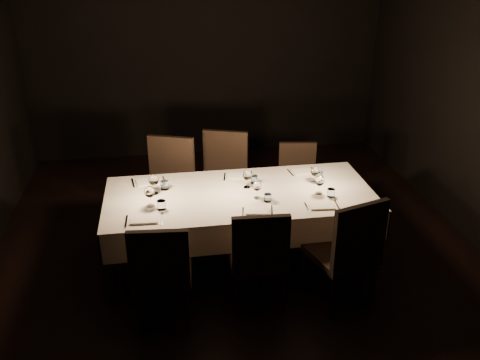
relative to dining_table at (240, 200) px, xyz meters
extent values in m
cube|color=black|center=(0.00, 0.00, -0.69)|extent=(5.00, 6.00, 0.01)
cube|color=black|center=(0.00, 3.00, 0.81)|extent=(5.00, 0.01, 3.00)
cube|color=black|center=(0.00, 0.00, 0.04)|extent=(2.40, 1.00, 0.04)
cylinder|color=black|center=(-1.12, -0.42, -0.33)|extent=(0.07, 0.07, 0.71)
cylinder|color=black|center=(-1.12, 0.42, -0.33)|extent=(0.07, 0.07, 0.71)
cylinder|color=black|center=(1.12, -0.42, -0.33)|extent=(0.07, 0.07, 0.71)
cylinder|color=black|center=(1.12, 0.42, -0.33)|extent=(0.07, 0.07, 0.71)
cube|color=beige|center=(0.00, 0.00, 0.07)|extent=(2.52, 1.12, 0.01)
cube|color=beige|center=(0.00, 0.55, -0.08)|extent=(2.52, 0.01, 0.28)
cube|color=beige|center=(0.00, -0.55, -0.08)|extent=(2.52, 0.01, 0.28)
cube|color=beige|center=(1.25, 0.00, -0.08)|extent=(0.01, 1.12, 0.28)
cube|color=beige|center=(-1.25, 0.00, -0.08)|extent=(0.01, 1.12, 0.28)
cylinder|color=black|center=(-0.54, -0.55, -0.48)|extent=(0.04, 0.04, 0.40)
cylinder|color=black|center=(-0.58, -0.94, -0.48)|extent=(0.04, 0.04, 0.40)
cylinder|color=black|center=(-0.93, -0.52, -0.48)|extent=(0.04, 0.04, 0.40)
cylinder|color=black|center=(-0.96, -0.90, -0.48)|extent=(0.04, 0.04, 0.40)
cube|color=black|center=(-0.75, -0.73, -0.25)|extent=(0.51, 0.51, 0.06)
cube|color=black|center=(-0.77, -0.93, 0.03)|extent=(0.47, 0.09, 0.51)
cube|color=silver|center=(-0.88, -0.38, 0.08)|extent=(0.24, 0.16, 0.02)
cube|color=silver|center=(-1.03, -0.38, 0.08)|extent=(0.02, 0.21, 0.01)
cube|color=silver|center=(-0.74, -0.38, 0.08)|extent=(0.02, 0.21, 0.01)
cylinder|color=silver|center=(-0.74, -0.20, 0.12)|extent=(0.08, 0.08, 0.08)
cylinder|color=white|center=(-0.83, -0.12, 0.08)|extent=(0.07, 0.07, 0.00)
cylinder|color=white|center=(-0.83, -0.12, 0.12)|extent=(0.01, 0.01, 0.09)
ellipsoid|color=white|center=(-0.83, -0.12, 0.21)|extent=(0.09, 0.09, 0.11)
cylinder|color=black|center=(0.25, -0.46, -0.48)|extent=(0.04, 0.04, 0.41)
cylinder|color=black|center=(0.23, -0.84, -0.48)|extent=(0.04, 0.04, 0.41)
cylinder|color=black|center=(-0.14, -0.44, -0.48)|extent=(0.04, 0.04, 0.41)
cylinder|color=black|center=(-0.16, -0.83, -0.48)|extent=(0.04, 0.04, 0.41)
cube|color=black|center=(0.04, -0.64, -0.25)|extent=(0.49, 0.49, 0.06)
cube|color=black|center=(0.03, -0.85, 0.04)|extent=(0.47, 0.07, 0.51)
cube|color=silver|center=(0.09, -0.38, 0.08)|extent=(0.23, 0.17, 0.01)
cube|color=silver|center=(-0.04, -0.38, 0.08)|extent=(0.05, 0.18, 0.01)
cube|color=silver|center=(0.22, -0.38, 0.08)|extent=(0.05, 0.18, 0.01)
cylinder|color=silver|center=(0.22, -0.20, 0.11)|extent=(0.07, 0.07, 0.07)
cylinder|color=white|center=(0.14, -0.12, 0.08)|extent=(0.06, 0.06, 0.00)
cylinder|color=white|center=(0.14, -0.12, 0.12)|extent=(0.01, 0.01, 0.08)
ellipsoid|color=white|center=(0.14, -0.12, 0.20)|extent=(0.08, 0.08, 0.09)
cylinder|color=black|center=(0.90, -0.44, -0.47)|extent=(0.04, 0.04, 0.44)
cylinder|color=black|center=(1.03, -0.85, -0.47)|extent=(0.04, 0.04, 0.44)
cylinder|color=black|center=(0.50, -0.57, -0.47)|extent=(0.04, 0.04, 0.44)
cylinder|color=black|center=(0.62, -0.97, -0.47)|extent=(0.04, 0.04, 0.44)
cube|color=black|center=(0.76, -0.71, -0.22)|extent=(0.63, 0.63, 0.07)
cube|color=black|center=(0.83, -0.92, 0.09)|extent=(0.50, 0.19, 0.55)
cube|color=silver|center=(0.68, -0.38, 0.08)|extent=(0.23, 0.16, 0.02)
cube|color=silver|center=(0.54, -0.38, 0.08)|extent=(0.03, 0.20, 0.01)
cube|color=silver|center=(0.82, -0.38, 0.08)|extent=(0.02, 0.20, 0.01)
cylinder|color=silver|center=(0.82, -0.20, 0.11)|extent=(0.07, 0.07, 0.08)
cylinder|color=white|center=(0.73, -0.12, 0.08)|extent=(0.07, 0.07, 0.00)
cylinder|color=white|center=(0.73, -0.12, 0.12)|extent=(0.01, 0.01, 0.08)
ellipsoid|color=white|center=(0.73, -0.12, 0.21)|extent=(0.09, 0.09, 0.10)
cylinder|color=black|center=(-0.95, 0.53, -0.47)|extent=(0.04, 0.04, 0.44)
cylinder|color=black|center=(-0.81, 0.93, -0.47)|extent=(0.04, 0.04, 0.44)
cylinder|color=black|center=(-0.55, 0.39, -0.47)|extent=(0.04, 0.04, 0.44)
cylinder|color=black|center=(-0.41, 0.79, -0.47)|extent=(0.04, 0.04, 0.44)
cube|color=black|center=(-0.68, 0.66, -0.22)|extent=(0.64, 0.64, 0.07)
cube|color=black|center=(-0.61, 0.87, 0.09)|extent=(0.49, 0.22, 0.55)
cube|color=silver|center=(-0.85, 0.38, 0.08)|extent=(0.26, 0.19, 0.02)
cube|color=silver|center=(-1.00, 0.38, 0.08)|extent=(0.05, 0.22, 0.01)
cube|color=silver|center=(-0.70, 0.38, 0.08)|extent=(0.04, 0.22, 0.01)
cylinder|color=silver|center=(-0.70, 0.20, 0.12)|extent=(0.08, 0.08, 0.09)
cylinder|color=white|center=(-0.79, 0.12, 0.08)|extent=(0.07, 0.07, 0.00)
cylinder|color=white|center=(-0.79, 0.12, 0.13)|extent=(0.01, 0.01, 0.09)
ellipsoid|color=white|center=(-0.79, 0.12, 0.22)|extent=(0.10, 0.10, 0.11)
cylinder|color=black|center=(-0.34, 0.65, -0.47)|extent=(0.04, 0.04, 0.43)
cylinder|color=black|center=(-0.21, 1.04, -0.47)|extent=(0.04, 0.04, 0.43)
cylinder|color=black|center=(0.05, 0.51, -0.47)|extent=(0.04, 0.04, 0.43)
cylinder|color=black|center=(0.19, 0.91, -0.47)|extent=(0.04, 0.04, 0.43)
cube|color=black|center=(-0.08, 0.78, -0.22)|extent=(0.63, 0.63, 0.06)
cube|color=black|center=(-0.01, 0.98, 0.08)|extent=(0.49, 0.21, 0.54)
cube|color=silver|center=(0.04, 0.38, 0.08)|extent=(0.23, 0.17, 0.02)
cube|color=silver|center=(-0.10, 0.38, 0.08)|extent=(0.05, 0.19, 0.01)
cube|color=silver|center=(0.18, 0.38, 0.08)|extent=(0.04, 0.19, 0.01)
cylinder|color=silver|center=(0.18, 0.20, 0.11)|extent=(0.07, 0.07, 0.08)
cylinder|color=white|center=(0.09, 0.12, 0.08)|extent=(0.07, 0.07, 0.00)
cylinder|color=white|center=(0.09, 0.12, 0.12)|extent=(0.01, 0.01, 0.08)
ellipsoid|color=white|center=(0.09, 0.12, 0.20)|extent=(0.09, 0.09, 0.10)
cylinder|color=black|center=(0.59, 0.62, -0.51)|extent=(0.04, 0.04, 0.36)
cylinder|color=black|center=(0.64, 0.95, -0.51)|extent=(0.04, 0.04, 0.36)
cylinder|color=black|center=(0.92, 0.57, -0.51)|extent=(0.04, 0.04, 0.36)
cylinder|color=black|center=(0.97, 0.90, -0.51)|extent=(0.04, 0.04, 0.36)
cube|color=black|center=(0.78, 0.76, -0.30)|extent=(0.48, 0.48, 0.05)
cube|color=black|center=(0.81, 0.94, -0.04)|extent=(0.42, 0.11, 0.45)
cube|color=silver|center=(0.71, 0.38, 0.08)|extent=(0.22, 0.16, 0.01)
cube|color=silver|center=(0.58, 0.38, 0.08)|extent=(0.04, 0.18, 0.01)
cube|color=silver|center=(0.84, 0.38, 0.08)|extent=(0.03, 0.18, 0.01)
cylinder|color=silver|center=(0.84, 0.20, 0.11)|extent=(0.07, 0.07, 0.07)
cylinder|color=white|center=(0.76, 0.12, 0.08)|extent=(0.06, 0.06, 0.00)
cylinder|color=white|center=(0.76, 0.12, 0.12)|extent=(0.01, 0.01, 0.08)
ellipsoid|color=white|center=(0.76, 0.12, 0.20)|extent=(0.08, 0.08, 0.09)
camera|label=1|loc=(-0.67, -4.22, 2.21)|focal=38.00mm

